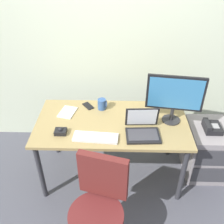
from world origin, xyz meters
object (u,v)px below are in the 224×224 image
object	(u,v)px
file_cabinet	(205,150)
laptop	(142,129)
trackball_mouse	(61,131)
paper_notepad	(68,112)
desk_phone	(212,127)
office_chair	(99,213)
monitor_main	(175,96)
coffee_mug	(102,104)
cell_phone	(88,106)
keyboard	(96,137)

from	to	relation	value
file_cabinet	laptop	bearing A→B (deg)	-160.94
trackball_mouse	paper_notepad	bearing A→B (deg)	88.82
desk_phone	office_chair	bearing A→B (deg)	-141.70
desk_phone	monitor_main	bearing A→B (deg)	-175.06
desk_phone	office_chair	xyz separation A→B (m)	(-1.12, -0.88, -0.21)
file_cabinet	coffee_mug	bearing A→B (deg)	173.30
office_chair	file_cabinet	bearing A→B (deg)	38.61
desk_phone	trackball_mouse	world-z (taller)	trackball_mouse
cell_phone	coffee_mug	bearing A→B (deg)	-50.72
monitor_main	keyboard	size ratio (longest dim) A/B	1.27
file_cabinet	laptop	size ratio (longest dim) A/B	1.85
keyboard	paper_notepad	xyz separation A→B (m)	(-0.32, 0.40, -0.01)
file_cabinet	office_chair	distance (m)	1.44
desk_phone	monitor_main	world-z (taller)	monitor_main
coffee_mug	file_cabinet	bearing A→B (deg)	-6.70
cell_phone	keyboard	bearing A→B (deg)	-113.33
office_chair	keyboard	distance (m)	0.65
cell_phone	file_cabinet	bearing A→B (deg)	-44.16
office_chair	paper_notepad	distance (m)	1.07
coffee_mug	paper_notepad	bearing A→B (deg)	-166.89
keyboard	file_cabinet	bearing A→B (deg)	16.29
trackball_mouse	coffee_mug	size ratio (longest dim) A/B	0.96
file_cabinet	desk_phone	distance (m)	0.33
trackball_mouse	cell_phone	distance (m)	0.50
file_cabinet	office_chair	size ratio (longest dim) A/B	0.64
file_cabinet	desk_phone	xyz separation A→B (m)	(-0.01, -0.02, 0.33)
monitor_main	paper_notepad	world-z (taller)	monitor_main
office_chair	coffee_mug	distance (m)	1.10
file_cabinet	paper_notepad	distance (m)	1.57
file_cabinet	paper_notepad	bearing A→B (deg)	178.04
office_chair	paper_notepad	size ratio (longest dim) A/B	4.47
monitor_main	desk_phone	bearing A→B (deg)	4.94
coffee_mug	cell_phone	size ratio (longest dim) A/B	0.80
file_cabinet	cell_phone	distance (m)	1.39
paper_notepad	keyboard	bearing A→B (deg)	-50.68
file_cabinet	monitor_main	size ratio (longest dim) A/B	1.12
keyboard	cell_phone	size ratio (longest dim) A/B	2.95
desk_phone	coffee_mug	distance (m)	1.16
keyboard	laptop	size ratio (longest dim) A/B	1.30
cell_phone	trackball_mouse	bearing A→B (deg)	-151.22
desk_phone	laptop	bearing A→B (deg)	-161.88
trackball_mouse	keyboard	bearing A→B (deg)	-10.70
keyboard	coffee_mug	xyz separation A→B (m)	(0.03, 0.48, 0.04)
laptop	coffee_mug	bearing A→B (deg)	135.23
trackball_mouse	cell_phone	bearing A→B (deg)	65.32
monitor_main	paper_notepad	size ratio (longest dim) A/B	2.57
desk_phone	cell_phone	size ratio (longest dim) A/B	1.41
file_cabinet	monitor_main	world-z (taller)	monitor_main
office_chair	coffee_mug	size ratio (longest dim) A/B	8.15
coffee_mug	desk_phone	bearing A→B (deg)	-7.57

